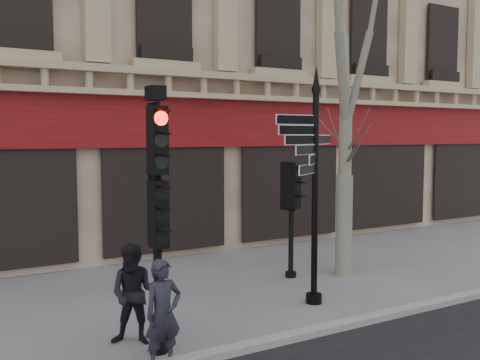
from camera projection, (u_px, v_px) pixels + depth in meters
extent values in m
plane|color=slate|center=(268.00, 311.00, 9.92)|extent=(80.00, 80.00, 0.00)
cube|color=gray|center=(315.00, 332.00, 8.71)|extent=(80.00, 0.25, 0.12)
cube|color=#600C09|center=(165.00, 122.00, 13.83)|extent=(28.00, 0.25, 1.30)
cube|color=tan|center=(168.00, 84.00, 13.55)|extent=(28.00, 0.35, 0.74)
cylinder|color=black|center=(315.00, 200.00, 10.24)|extent=(0.12, 0.12, 4.05)
cylinder|color=black|center=(314.00, 298.00, 10.40)|extent=(0.32, 0.32, 0.18)
cone|color=black|center=(316.00, 76.00, 10.05)|extent=(0.14, 0.14, 0.41)
cylinder|color=black|center=(157.00, 233.00, 7.88)|extent=(0.12, 0.12, 3.64)
cylinder|color=black|center=(159.00, 348.00, 8.02)|extent=(0.27, 0.27, 0.15)
cube|color=black|center=(157.00, 213.00, 7.85)|extent=(0.44, 0.32, 0.99)
cube|color=black|center=(156.00, 141.00, 7.76)|extent=(0.44, 0.32, 0.99)
sphere|color=#FF0C05|center=(156.00, 122.00, 7.74)|extent=(0.21, 0.21, 0.21)
cube|color=black|center=(155.00, 93.00, 7.71)|extent=(0.23, 0.29, 0.21)
cylinder|color=black|center=(291.00, 221.00, 12.20)|extent=(0.12, 0.12, 2.59)
cylinder|color=black|center=(291.00, 274.00, 12.30)|extent=(0.27, 0.27, 0.15)
cube|color=black|center=(291.00, 186.00, 12.13)|extent=(0.50, 0.40, 0.99)
cylinder|color=gray|center=(344.00, 225.00, 12.45)|extent=(0.38, 0.38, 2.34)
cylinder|color=gray|center=(345.00, 148.00, 12.30)|extent=(0.30, 0.30, 1.49)
imported|color=#22212D|center=(163.00, 314.00, 7.44)|extent=(0.60, 0.43, 1.54)
imported|color=black|center=(134.00, 294.00, 8.30)|extent=(0.97, 0.92, 1.58)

